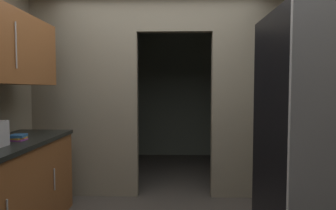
{
  "coord_description": "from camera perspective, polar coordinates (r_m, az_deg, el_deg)",
  "views": [
    {
      "loc": [
        0.21,
        -2.23,
        1.38
      ],
      "look_at": [
        0.13,
        0.57,
        1.22
      ],
      "focal_mm": 30.59,
      "sensor_mm": 36.0,
      "label": 1
    }
  ],
  "objects": [
    {
      "name": "kitchen_partition",
      "position": [
        3.65,
        -2.46,
        5.49
      ],
      "size": [
        3.26,
        0.12,
        2.85
      ],
      "color": "gray",
      "rests_on": "ground"
    },
    {
      "name": "adjoining_room_shell",
      "position": [
        5.29,
        -0.63,
        3.68
      ],
      "size": [
        3.26,
        2.38,
        2.85
      ],
      "color": "gray",
      "rests_on": "ground"
    },
    {
      "name": "book_stack",
      "position": [
        3.01,
        -27.71,
        -5.73
      ],
      "size": [
        0.14,
        0.15,
        0.05
      ],
      "color": "#8C3893",
      "rests_on": "lower_cabinet_run"
    },
    {
      "name": "lower_cabinet_run",
      "position": [
        2.98,
        -30.5,
        -15.37
      ],
      "size": [
        0.63,
        1.82,
        0.9
      ],
      "color": "brown",
      "rests_on": "ground"
    },
    {
      "name": "refrigerator",
      "position": [
        2.2,
        29.05,
        -8.68
      ],
      "size": [
        0.78,
        0.76,
        1.88
      ],
      "color": "black",
      "rests_on": "ground"
    }
  ]
}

